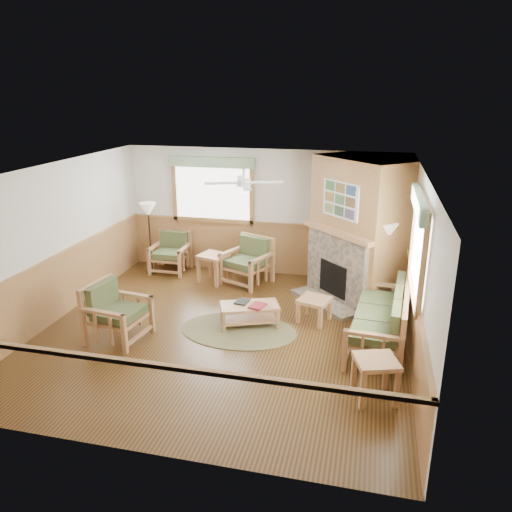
% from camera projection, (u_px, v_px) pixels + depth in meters
% --- Properties ---
extents(floor, '(6.00, 6.00, 0.01)m').
position_uv_depth(floor, '(223.00, 332.00, 8.35)').
color(floor, '#4C3115').
rests_on(floor, ground).
extents(ceiling, '(6.00, 6.00, 0.01)m').
position_uv_depth(ceiling, '(219.00, 171.00, 7.49)').
color(ceiling, white).
rests_on(ceiling, floor).
extents(wall_back, '(6.00, 0.02, 2.70)m').
position_uv_depth(wall_back, '(263.00, 213.00, 10.68)').
color(wall_back, white).
rests_on(wall_back, floor).
extents(wall_front, '(6.00, 0.02, 2.70)m').
position_uv_depth(wall_front, '(136.00, 346.00, 5.15)').
color(wall_front, white).
rests_on(wall_front, floor).
extents(wall_left, '(0.02, 6.00, 2.70)m').
position_uv_depth(wall_left, '(55.00, 243.00, 8.58)').
color(wall_left, white).
rests_on(wall_left, floor).
extents(wall_right, '(0.02, 6.00, 2.70)m').
position_uv_depth(wall_right, '(418.00, 271.00, 7.26)').
color(wall_right, white).
rests_on(wall_right, floor).
extents(wainscot, '(6.00, 6.00, 1.10)m').
position_uv_depth(wainscot, '(222.00, 302.00, 8.17)').
color(wainscot, '#A47343').
rests_on(wainscot, floor).
extents(fireplace, '(3.11, 3.11, 2.70)m').
position_uv_depth(fireplace, '(358.00, 230.00, 9.36)').
color(fireplace, '#A47343').
rests_on(fireplace, floor).
extents(window_back, '(1.90, 0.16, 1.50)m').
position_uv_depth(window_back, '(212.00, 156.00, 10.51)').
color(window_back, white).
rests_on(window_back, wall_back).
extents(window_right, '(0.16, 1.90, 1.50)m').
position_uv_depth(window_right, '(425.00, 194.00, 6.71)').
color(window_right, white).
rests_on(window_right, wall_right).
extents(ceiling_fan, '(1.59, 1.59, 0.36)m').
position_uv_depth(ceiling_fan, '(244.00, 171.00, 7.71)').
color(ceiling_fan, white).
rests_on(ceiling_fan, ceiling).
extents(sofa, '(2.11, 1.00, 0.94)m').
position_uv_depth(sofa, '(379.00, 316.00, 7.84)').
color(sofa, tan).
rests_on(sofa, floor).
extents(armchair_back_left, '(0.78, 0.78, 0.86)m').
position_uv_depth(armchair_back_left, '(170.00, 253.00, 11.00)').
color(armchair_back_left, tan).
rests_on(armchair_back_left, floor).
extents(armchair_back_right, '(1.11, 1.11, 0.95)m').
position_uv_depth(armchair_back_right, '(247.00, 262.00, 10.31)').
color(armchair_back_right, tan).
rests_on(armchair_back_right, floor).
extents(armchair_left, '(0.94, 0.94, 0.94)m').
position_uv_depth(armchair_left, '(118.00, 312.00, 8.00)').
color(armchair_left, tan).
rests_on(armchair_left, floor).
extents(coffee_table, '(1.09, 0.82, 0.39)m').
position_uv_depth(coffee_table, '(250.00, 315.00, 8.52)').
color(coffee_table, tan).
rests_on(coffee_table, floor).
extents(end_table_chairs, '(0.67, 0.65, 0.60)m').
position_uv_depth(end_table_chairs, '(213.00, 268.00, 10.45)').
color(end_table_chairs, tan).
rests_on(end_table_chairs, floor).
extents(end_table_sofa, '(0.66, 0.64, 0.59)m').
position_uv_depth(end_table_sofa, '(375.00, 379.00, 6.47)').
color(end_table_sofa, tan).
rests_on(end_table_sofa, floor).
extents(footstool, '(0.62, 0.62, 0.43)m').
position_uv_depth(footstool, '(314.00, 310.00, 8.68)').
color(footstool, tan).
rests_on(footstool, floor).
extents(braided_rug, '(2.47, 2.47, 0.01)m').
position_uv_depth(braided_rug, '(238.00, 330.00, 8.40)').
color(braided_rug, brown).
rests_on(braided_rug, floor).
extents(floor_lamp_left, '(0.46, 0.46, 1.58)m').
position_uv_depth(floor_lamp_left, '(150.00, 238.00, 10.82)').
color(floor_lamp_left, black).
rests_on(floor_lamp_left, floor).
extents(floor_lamp_right, '(0.43, 0.43, 1.70)m').
position_uv_depth(floor_lamp_right, '(383.00, 269.00, 8.79)').
color(floor_lamp_right, black).
rests_on(floor_lamp_right, floor).
extents(book_red, '(0.29, 0.35, 0.03)m').
position_uv_depth(book_red, '(257.00, 305.00, 8.37)').
color(book_red, maroon).
rests_on(book_red, coffee_table).
extents(book_dark, '(0.24, 0.30, 0.03)m').
position_uv_depth(book_dark, '(242.00, 301.00, 8.55)').
color(book_dark, black).
rests_on(book_dark, coffee_table).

